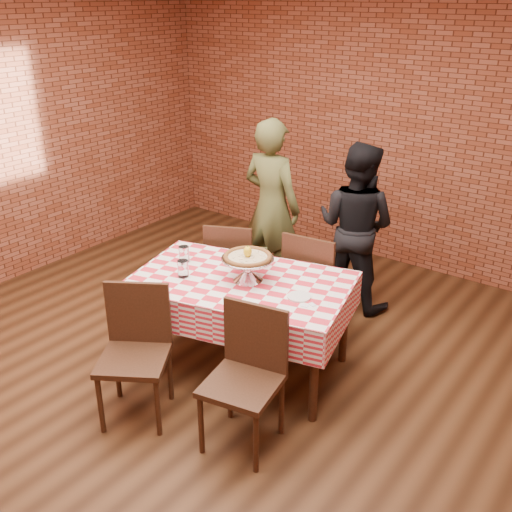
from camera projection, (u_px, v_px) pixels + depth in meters
name	position (u px, v px, depth m)	size (l,w,h in m)	color
ground	(197.00, 389.00, 4.36)	(6.00, 6.00, 0.00)	black
back_wall	(391.00, 125.00, 5.96)	(5.50, 5.50, 0.00)	brown
table	(241.00, 325.00, 4.48)	(1.56, 0.93, 0.75)	#3D2114
tablecloth	(241.00, 296.00, 4.37)	(1.59, 0.97, 0.27)	red
pizza_stand	(248.00, 269.00, 4.28)	(0.39, 0.39, 0.17)	silver
pizza	(248.00, 257.00, 4.25)	(0.35, 0.35, 0.03)	beige
lemon	(248.00, 252.00, 4.23)	(0.06, 0.06, 0.08)	yellow
water_glass_left	(183.00, 269.00, 4.34)	(0.08, 0.08, 0.13)	white
water_glass_right	(184.00, 254.00, 4.58)	(0.08, 0.08, 0.13)	white
side_plate	(299.00, 297.00, 4.07)	(0.16, 0.16, 0.01)	white
sweetener_packet_a	(305.00, 306.00, 3.96)	(0.05, 0.04, 0.01)	white
sweetener_packet_b	(312.00, 305.00, 3.97)	(0.05, 0.04, 0.01)	white
condiment_caddy	(261.00, 257.00, 4.53)	(0.09, 0.07, 0.13)	silver
chair_near_left	(133.00, 358.00, 3.92)	(0.44, 0.44, 0.92)	#3D2114
chair_near_right	(242.00, 384.00, 3.67)	(0.44, 0.44, 0.92)	#3D2114
chair_far_left	(233.00, 267.00, 5.26)	(0.41, 0.41, 0.89)	#3D2114
chair_far_right	(317.00, 281.00, 4.95)	(0.45, 0.45, 0.93)	#3D2114
diner_olive	(272.00, 207.00, 5.56)	(0.61, 0.40, 1.66)	#4E522A
diner_black	(356.00, 226.00, 5.28)	(0.74, 0.58, 1.52)	black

